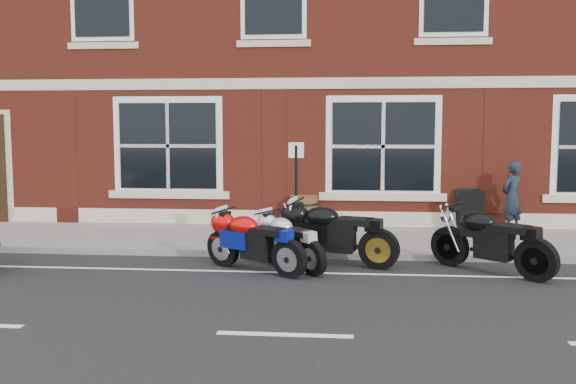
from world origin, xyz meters
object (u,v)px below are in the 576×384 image
object	(u,v)px
moto_sport_red	(254,240)
moto_naked_black	(490,238)
a_board_sign	(469,210)
moto_sport_black	(333,231)
barrel_planter	(304,211)
pedestrian_left	(512,197)
parking_sign	(296,188)
moto_sport_silver	(289,239)

from	to	relation	value
moto_sport_red	moto_naked_black	size ratio (longest dim) A/B	1.03
a_board_sign	moto_sport_red	bearing A→B (deg)	-142.65
moto_sport_black	barrel_planter	xyz separation A→B (m)	(-0.74, 3.42, -0.10)
pedestrian_left	a_board_sign	bearing A→B (deg)	-53.92
moto_sport_black	parking_sign	distance (m)	1.19
moto_sport_red	moto_sport_silver	size ratio (longest dim) A/B	1.19
moto_sport_red	a_board_sign	world-z (taller)	a_board_sign
moto_sport_red	moto_sport_silver	xyz separation A→B (m)	(0.56, 0.32, -0.04)
moto_sport_black	a_board_sign	bearing A→B (deg)	-23.17
parking_sign	moto_sport_silver	bearing A→B (deg)	-87.62
barrel_planter	parking_sign	distance (m)	2.86
moto_sport_silver	moto_sport_red	bearing A→B (deg)	169.17
pedestrian_left	moto_naked_black	bearing A→B (deg)	30.58
moto_sport_silver	parking_sign	size ratio (longest dim) A/B	0.77
moto_sport_red	moto_naked_black	xyz separation A→B (m)	(3.90, 0.27, 0.05)
parking_sign	moto_sport_red	bearing A→B (deg)	-110.15
a_board_sign	barrel_planter	xyz separation A→B (m)	(-3.69, 0.10, -0.09)
barrel_planter	parking_sign	bearing A→B (deg)	-89.10
moto_sport_black	parking_sign	xyz separation A→B (m)	(-0.70, 0.67, 0.69)
moto_sport_red	pedestrian_left	size ratio (longest dim) A/B	1.18
moto_sport_red	moto_sport_black	size ratio (longest dim) A/B	0.83
moto_sport_black	pedestrian_left	size ratio (longest dim) A/B	1.43
moto_sport_red	moto_naked_black	world-z (taller)	moto_naked_black
moto_naked_black	pedestrian_left	world-z (taller)	pedestrian_left
moto_sport_black	a_board_sign	size ratio (longest dim) A/B	2.42
a_board_sign	moto_sport_silver	bearing A→B (deg)	-140.97
moto_naked_black	moto_sport_silver	bearing A→B (deg)	131.82
moto_sport_black	pedestrian_left	xyz separation A→B (m)	(3.80, 3.12, 0.31)
pedestrian_left	moto_sport_silver	bearing A→B (deg)	-3.24
moto_sport_silver	moto_naked_black	xyz separation A→B (m)	(3.33, -0.05, 0.09)
moto_sport_red	pedestrian_left	xyz separation A→B (m)	(5.10, 3.76, 0.36)
moto_sport_silver	moto_naked_black	world-z (taller)	moto_naked_black
moto_sport_red	a_board_sign	distance (m)	5.81
barrel_planter	parking_sign	xyz separation A→B (m)	(0.04, -2.75, 0.79)
moto_sport_silver	parking_sign	bearing A→B (deg)	47.77
moto_sport_black	a_board_sign	distance (m)	4.44
moto_sport_black	a_board_sign	xyz separation A→B (m)	(2.95, 3.32, -0.01)
moto_naked_black	a_board_sign	bearing A→B (deg)	37.34
barrel_planter	parking_sign	world-z (taller)	parking_sign
moto_naked_black	pedestrian_left	distance (m)	3.70
a_board_sign	pedestrian_left	bearing A→B (deg)	-19.21
moto_sport_silver	barrel_planter	bearing A→B (deg)	49.83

